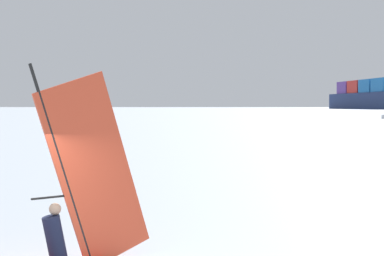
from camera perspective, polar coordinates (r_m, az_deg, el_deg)
windsurfer at (r=11.39m, az=-11.58°, el=-8.04°), size 3.19×2.40×3.85m
cargo_ship at (r=496.00m, az=17.07°, el=2.93°), size 35.61×156.63×38.25m
distant_headland at (r=1206.43m, az=5.62°, el=2.97°), size 642.26×373.38×40.66m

